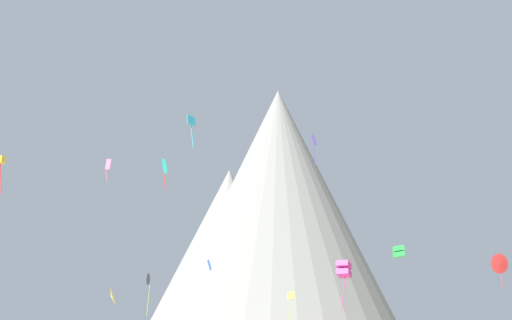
# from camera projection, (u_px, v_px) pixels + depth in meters

# --- Properties ---
(rock_massif) EXTENTS (63.96, 63.96, 51.25)m
(rock_massif) POSITION_uv_depth(u_px,v_px,m) (265.00, 229.00, 131.87)
(rock_massif) COLOR gray
(rock_massif) RESTS_ON ground_plane
(kite_blue_low) EXTENTS (0.65, 0.84, 1.23)m
(kite_blue_low) POSITION_uv_depth(u_px,v_px,m) (209.00, 265.00, 78.99)
(kite_blue_low) COLOR blue
(kite_gold_mid) EXTENTS (0.84, 0.86, 3.64)m
(kite_gold_mid) POSITION_uv_depth(u_px,v_px,m) (0.00, 161.00, 64.76)
(kite_gold_mid) COLOR gold
(kite_green_low) EXTENTS (1.46, 1.38, 1.52)m
(kite_green_low) POSITION_uv_depth(u_px,v_px,m) (399.00, 252.00, 84.20)
(kite_green_low) COLOR green
(kite_yellow_low) EXTENTS (1.28, 2.35, 2.18)m
(kite_yellow_low) POSITION_uv_depth(u_px,v_px,m) (112.00, 296.00, 86.67)
(kite_yellow_low) COLOR yellow
(kite_magenta_low) EXTENTS (1.81, 1.87, 5.44)m
(kite_magenta_low) POSITION_uv_depth(u_px,v_px,m) (344.00, 269.00, 74.20)
(kite_magenta_low) COLOR #D1339E
(kite_teal_mid) EXTENTS (1.62, 2.27, 4.17)m
(kite_teal_mid) POSITION_uv_depth(u_px,v_px,m) (166.00, 166.00, 88.93)
(kite_teal_mid) COLOR teal
(kite_red_low) EXTENTS (2.27, 1.03, 3.93)m
(kite_red_low) POSITION_uv_depth(u_px,v_px,m) (500.00, 264.00, 78.91)
(kite_red_low) COLOR red
(kite_lime_low) EXTENTS (1.05, 0.69, 5.37)m
(kite_lime_low) POSITION_uv_depth(u_px,v_px,m) (291.00, 302.00, 90.05)
(kite_lime_low) COLOR #8CD133
(kite_rainbow_mid) EXTENTS (0.89, 0.49, 2.94)m
(kite_rainbow_mid) POSITION_uv_depth(u_px,v_px,m) (108.00, 166.00, 85.38)
(kite_rainbow_mid) COLOR #E5668C
(kite_black_low) EXTENTS (0.95, 1.45, 5.58)m
(kite_black_low) POSITION_uv_depth(u_px,v_px,m) (149.00, 280.00, 92.23)
(kite_black_low) COLOR black
(kite_indigo_mid) EXTENTS (0.63, 1.01, 3.74)m
(kite_indigo_mid) POSITION_uv_depth(u_px,v_px,m) (314.00, 143.00, 80.82)
(kite_indigo_mid) COLOR #5138B2
(kite_cyan_mid) EXTENTS (0.82, 1.05, 3.30)m
(kite_cyan_mid) POSITION_uv_depth(u_px,v_px,m) (191.00, 123.00, 67.25)
(kite_cyan_mid) COLOR #33BCDB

